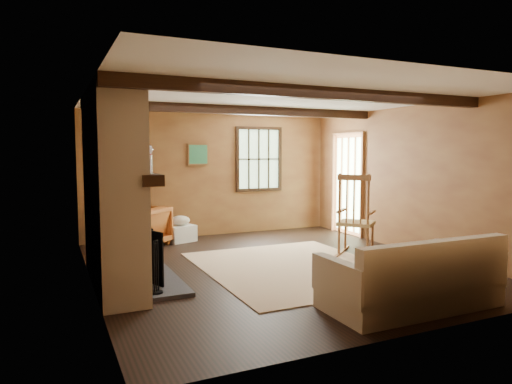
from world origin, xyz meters
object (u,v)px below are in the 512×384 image
fireplace (114,196)px  armchair (143,227)px  rocking_chair (356,220)px  laundry_basket (180,233)px  sofa (414,282)px

fireplace → armchair: size_ratio=3.11×
rocking_chair → fireplace: bearing=50.5°
rocking_chair → laundry_basket: rocking_chair is taller
fireplace → laundry_basket: 2.90m
sofa → armchair: (-2.01, 4.35, 0.07)m
rocking_chair → armchair: size_ratio=1.70×
laundry_basket → armchair: 0.76m
rocking_chair → armchair: 3.63m
rocking_chair → armchair: (-3.00, 2.03, -0.20)m
fireplace → armchair: fireplace is taller
rocking_chair → sofa: (-0.98, -2.32, -0.28)m
armchair → rocking_chair: bearing=105.1°
sofa → laundry_basket: sofa is taller
rocking_chair → sofa: size_ratio=0.69×
fireplace → laundry_basket: bearing=58.1°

